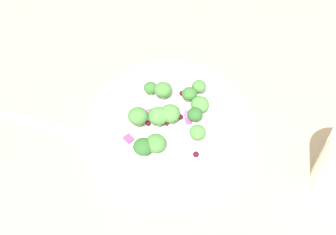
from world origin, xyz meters
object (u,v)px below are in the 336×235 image
at_px(broccoli_floret_0, 138,116).
at_px(plate, 168,125).
at_px(broccoli_floret_1, 170,113).
at_px(broccoli_floret_2, 163,90).
at_px(fork, 46,126).

bearing_deg(broccoli_floret_0, plate, 135.54).
distance_m(broccoli_floret_0, broccoli_floret_1, 0.05).
xyz_separation_m(plate, broccoli_floret_2, (-0.03, -0.04, 0.02)).
xyz_separation_m(plate, broccoli_floret_1, (-0.00, 0.00, 0.03)).
relative_size(broccoli_floret_0, fork, 0.16).
xyz_separation_m(broccoli_floret_0, fork, (0.08, -0.11, -0.03)).
relative_size(plate, broccoli_floret_0, 8.47).
xyz_separation_m(plate, broccoli_floret_0, (0.03, -0.03, 0.03)).
relative_size(broccoli_floret_0, broccoli_floret_2, 1.07).
height_order(broccoli_floret_1, broccoli_floret_2, broccoli_floret_1).
xyz_separation_m(broccoli_floret_2, fork, (0.15, -0.11, -0.03)).
distance_m(broccoli_floret_0, broccoli_floret_2, 0.06).
bearing_deg(broccoli_floret_2, broccoli_floret_0, 5.00).
bearing_deg(broccoli_floret_0, fork, -53.97).
distance_m(plate, broccoli_floret_2, 0.05).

